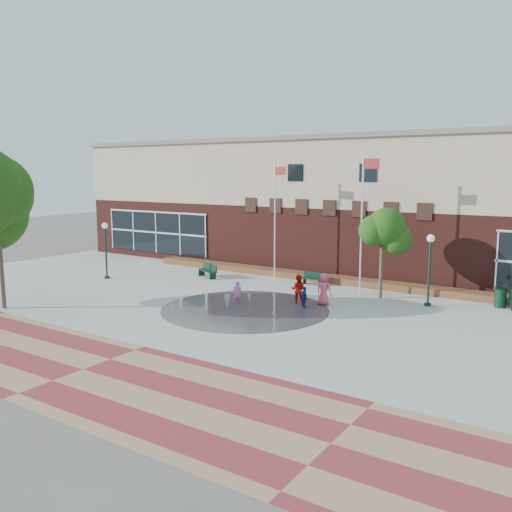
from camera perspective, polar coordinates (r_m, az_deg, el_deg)
The scene contains 20 objects.
ground at distance 24.94m, azimuth -5.10°, elevation -7.10°, with size 120.00×120.00×0.00m, color #666056.
plaza_concrete at distance 28.07m, azimuth 0.00°, elevation -5.24°, with size 46.00×18.00×0.01m, color #A8A8A0.
paver_band at distance 20.21m, azimuth -17.76°, elevation -11.34°, with size 46.00×6.00×0.01m, color maroon.
splash_pad at distance 27.26m, azimuth -1.16°, elevation -5.67°, with size 8.40×8.40×0.01m, color #383A3D.
library_building at distance 39.26m, azimuth 10.92°, elevation 5.47°, with size 44.40×10.40×9.20m.
flower_bed at distance 34.52m, azimuth 6.96°, elevation -2.65°, with size 26.00×1.20×0.40m, color maroon.
flagpole_left at distance 33.87m, azimuth 2.06°, elevation 4.39°, with size 0.89×0.17×7.57m.
flagpole_right at distance 30.39m, azimuth 11.16°, elevation 4.23°, with size 0.99×0.16×8.02m.
lamp_left at distance 36.07m, azimuth -15.55°, elevation 1.22°, with size 0.38×0.38×3.63m.
lamp_right at distance 28.90m, azimuth 17.81°, elevation -0.60°, with size 0.39×0.39×3.71m.
bench_left at distance 35.50m, azimuth -5.14°, elevation -1.82°, with size 1.87×1.18×0.92m.
bench_mid at distance 33.30m, azimuth 6.12°, elevation -2.62°, with size 1.54×0.47×0.77m.
trash_can at distance 30.22m, azimuth 24.34°, elevation -4.02°, with size 0.63×0.63×1.03m.
tree_mid at distance 29.90m, azimuth 13.14°, elevation 2.02°, with size 2.77×2.77×4.68m.
water_jet_a at distance 27.47m, azimuth -3.02°, elevation -5.58°, with size 0.35×0.35×0.69m, color white.
water_jet_b at distance 28.57m, azimuth -0.70°, elevation -5.00°, with size 0.21×0.21×0.47m, color white.
child_splash at distance 27.89m, azimuth -1.96°, elevation -3.97°, with size 0.48×0.31×1.31m, color #DF5DB4.
adult_red at distance 28.34m, azimuth 4.46°, elevation -3.52°, with size 0.76×0.59×1.56m, color red.
adult_pink at distance 28.18m, azimuth 7.16°, elevation -3.50°, with size 0.83×0.54×1.69m, color #DF4863.
child_blue at distance 27.54m, azimuth 5.13°, elevation -4.37°, with size 0.65×0.27×1.11m, color #13269D.
Camera 1 is at (14.96, -18.75, 6.82)m, focal length 38.00 mm.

